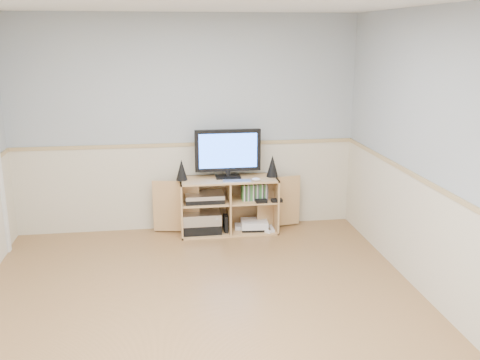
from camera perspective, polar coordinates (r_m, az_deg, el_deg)
name	(u,v)px	position (r m, az deg, el deg)	size (l,w,h in m)	color
room	(192,173)	(4.17, -5.15, 0.70)	(4.04, 4.54, 2.54)	#B3824F
media_cabinet	(228,203)	(6.31, -1.28, -2.52)	(1.76, 0.42, 0.65)	tan
monitor	(228,152)	(6.15, -1.30, 3.03)	(0.76, 0.18, 0.57)	black
speaker_left	(182,170)	(6.12, -6.25, 1.09)	(0.13, 0.13, 0.24)	black
speaker_right	(272,166)	(6.25, 3.48, 1.51)	(0.14, 0.14, 0.26)	black
keyboard	(237,181)	(6.05, -0.33, -0.11)	(0.32, 0.13, 0.01)	white
mouse	(256,179)	(6.08, 1.73, 0.08)	(0.10, 0.06, 0.04)	white
av_components	(203,215)	(6.27, -3.98, -3.77)	(0.52, 0.33, 0.47)	black
game_consoles	(253,225)	(6.38, 1.41, -4.81)	(0.45, 0.30, 0.11)	white
game_cases	(254,192)	(6.24, 1.55, -1.25)	(0.30, 0.14, 0.19)	#3F8C3F
wall_outlet	(270,176)	(6.48, 3.25, 0.41)	(0.12, 0.03, 0.12)	white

